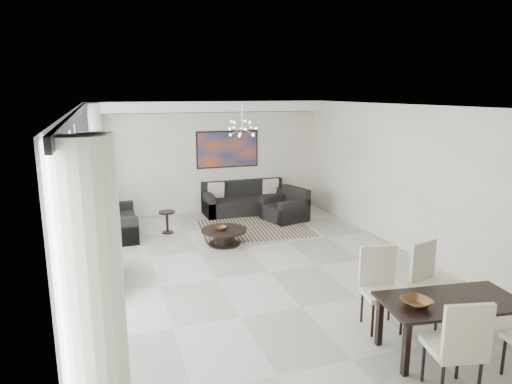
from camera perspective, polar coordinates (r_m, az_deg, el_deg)
name	(u,v)px	position (r m, az deg, el deg)	size (l,w,h in m)	color
room_shell	(294,191)	(7.97, 4.75, 0.17)	(6.00, 9.00, 2.90)	#A8A39B
window_wall	(92,205)	(7.32, -19.81, -1.48)	(0.37, 8.95, 2.90)	silver
soffit	(210,107)	(11.74, -5.81, 10.58)	(5.98, 0.40, 0.26)	white
painting	(228,149)	(12.11, -3.57, 5.35)	(1.68, 0.04, 0.98)	#AA4417
chandelier	(242,128)	(10.11, -1.73, 7.96)	(0.66, 0.66, 0.71)	silver
rug	(254,228)	(10.73, -0.19, -4.53)	(2.49, 1.92, 0.01)	black
coffee_table	(224,236)	(9.60, -4.01, -5.49)	(0.96, 0.96, 0.33)	black
bowl_coffee	(221,228)	(9.49, -4.35, -4.53)	(0.25, 0.25, 0.08)	brown
sofa_main	(246,202)	(12.09, -1.28, -1.27)	(2.24, 0.92, 0.81)	black
loveseat	(112,224)	(10.57, -17.53, -3.84)	(0.93, 1.65, 0.82)	black
armchair	(286,209)	(11.39, 3.73, -2.16)	(1.12, 1.16, 0.80)	black
side_table	(167,219)	(10.50, -11.06, -3.28)	(0.37, 0.37, 0.51)	black
tv_console	(104,271)	(8.04, -18.45, -9.36)	(0.43, 1.54, 0.48)	black
television	(112,239)	(7.92, -17.55, -5.60)	(0.99, 0.13, 0.57)	gray
dining_table	(450,307)	(6.12, 23.12, -13.04)	(1.76, 1.04, 0.70)	black
dining_chair_sw	(460,342)	(5.30, 24.10, -16.76)	(0.61, 0.61, 1.12)	beige
dining_chair_nw	(380,281)	(6.49, 15.22, -10.70)	(0.60, 0.60, 1.10)	beige
dining_chair_ne	(429,275)	(6.89, 20.78, -9.72)	(0.62, 0.62, 1.09)	beige
bowl_dining	(417,303)	(5.76, 19.44, -12.91)	(0.34, 0.34, 0.08)	brown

